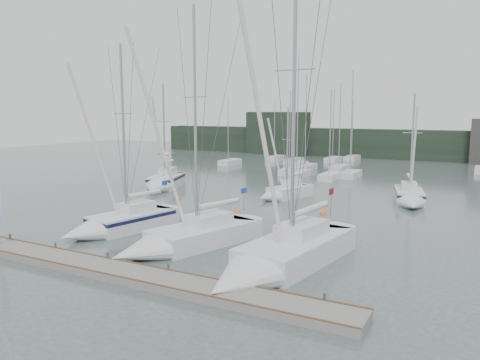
# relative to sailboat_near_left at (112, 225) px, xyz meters

# --- Properties ---
(ground) EXTENTS (160.00, 160.00, 0.00)m
(ground) POSITION_rel_sailboat_near_left_xyz_m (6.51, -1.10, -0.57)
(ground) COLOR #445351
(ground) RESTS_ON ground
(dock) EXTENTS (24.00, 2.00, 0.40)m
(dock) POSITION_rel_sailboat_near_left_xyz_m (6.51, -6.10, -0.37)
(dock) COLOR slate
(dock) RESTS_ON ground
(far_treeline) EXTENTS (90.00, 4.00, 5.00)m
(far_treeline) POSITION_rel_sailboat_near_left_xyz_m (6.51, 60.90, 1.93)
(far_treeline) COLOR black
(far_treeline) RESTS_ON ground
(far_building_left) EXTENTS (12.00, 3.00, 8.00)m
(far_building_left) POSITION_rel_sailboat_near_left_xyz_m (-13.49, 58.90, 3.43)
(far_building_left) COLOR black
(far_building_left) RESTS_ON ground
(mast_forest) EXTENTS (46.92, 27.58, 14.69)m
(mast_forest) POSITION_rel_sailboat_near_left_xyz_m (11.28, 42.30, -0.09)
(mast_forest) COLOR silver
(mast_forest) RESTS_ON ground
(sailboat_near_left) EXTENTS (4.42, 8.90, 13.55)m
(sailboat_near_left) POSITION_rel_sailboat_near_left_xyz_m (0.00, 0.00, 0.00)
(sailboat_near_left) COLOR silver
(sailboat_near_left) RESTS_ON ground
(sailboat_near_center) EXTENTS (5.88, 10.19, 15.35)m
(sailboat_near_center) POSITION_rel_sailboat_near_left_xyz_m (6.12, -1.30, -0.03)
(sailboat_near_center) COLOR silver
(sailboat_near_center) RESTS_ON ground
(sailboat_near_right) EXTENTS (4.94, 11.91, 17.38)m
(sailboat_near_right) POSITION_rel_sailboat_near_left_xyz_m (12.83, -2.15, 0.05)
(sailboat_near_right) COLOR silver
(sailboat_near_right) RESTS_ON ground
(sailboat_mid_a) EXTENTS (5.14, 8.20, 11.81)m
(sailboat_mid_a) POSITION_rel_sailboat_near_left_xyz_m (-8.05, 16.04, 0.08)
(sailboat_mid_a) COLOR silver
(sailboat_mid_a) RESTS_ON ground
(sailboat_mid_c) EXTENTS (3.97, 6.41, 9.18)m
(sailboat_mid_c) POSITION_rel_sailboat_near_left_xyz_m (5.16, 16.91, -0.07)
(sailboat_mid_c) COLOR silver
(sailboat_mid_c) RESTS_ON ground
(sailboat_mid_d) EXTENTS (3.91, 7.68, 10.50)m
(sailboat_mid_d) POSITION_rel_sailboat_near_left_xyz_m (16.29, 19.81, -0.04)
(sailboat_mid_d) COLOR silver
(sailboat_mid_d) RESTS_ON ground
(buoy_a) EXTENTS (0.56, 0.56, 0.56)m
(buoy_a) POSITION_rel_sailboat_near_left_xyz_m (4.60, 9.28, -0.57)
(buoy_a) COLOR orange
(buoy_a) RESTS_ON ground
(buoy_b) EXTENTS (0.55, 0.55, 0.55)m
(buoy_b) POSITION_rel_sailboat_near_left_xyz_m (10.69, 12.53, -0.57)
(buoy_b) COLOR orange
(buoy_b) RESTS_ON ground
(buoy_c) EXTENTS (0.60, 0.60, 0.60)m
(buoy_c) POSITION_rel_sailboat_near_left_xyz_m (-3.41, 12.35, -0.57)
(buoy_c) COLOR orange
(buoy_c) RESTS_ON ground
(seagull) EXTENTS (1.04, 0.47, 0.21)m
(seagull) POSITION_rel_sailboat_near_left_xyz_m (6.62, -2.53, 5.30)
(seagull) COLOR white
(seagull) RESTS_ON ground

